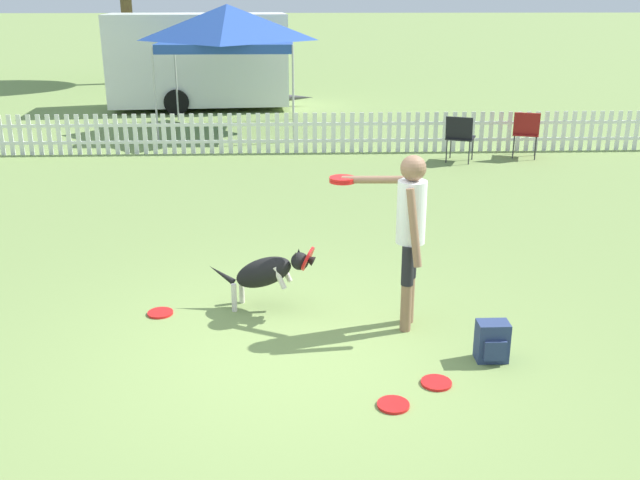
% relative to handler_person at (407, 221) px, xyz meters
% --- Properties ---
extents(ground_plane, '(240.00, 240.00, 0.00)m').
position_rel_handler_person_xyz_m(ground_plane, '(-1.10, -0.51, -1.10)').
color(ground_plane, olive).
extents(handler_person, '(0.93, 0.90, 1.74)m').
position_rel_handler_person_xyz_m(handler_person, '(0.00, 0.00, 0.00)').
color(handler_person, '#8C664C').
rests_on(handler_person, ground_plane).
extents(leaping_dog, '(1.16, 0.54, 0.75)m').
position_rel_handler_person_xyz_m(leaping_dog, '(-1.36, 0.41, -0.66)').
color(leaping_dog, black).
rests_on(leaping_dog, ground_plane).
extents(frisbee_near_handler, '(0.26, 0.26, 0.02)m').
position_rel_handler_person_xyz_m(frisbee_near_handler, '(-2.48, 0.36, -1.08)').
color(frisbee_near_handler, red).
rests_on(frisbee_near_handler, ground_plane).
extents(frisbee_near_dog, '(0.26, 0.26, 0.02)m').
position_rel_handler_person_xyz_m(frisbee_near_dog, '(-0.30, -1.48, -1.08)').
color(frisbee_near_dog, red).
rests_on(frisbee_near_dog, ground_plane).
extents(frisbee_midfield, '(0.26, 0.26, 0.02)m').
position_rel_handler_person_xyz_m(frisbee_midfield, '(0.11, -1.15, -1.08)').
color(frisbee_midfield, red).
rests_on(frisbee_midfield, ground_plane).
extents(backpack_on_grass, '(0.28, 0.23, 0.37)m').
position_rel_handler_person_xyz_m(backpack_on_grass, '(0.69, -0.75, -0.91)').
color(backpack_on_grass, navy).
rests_on(backpack_on_grass, ground_plane).
extents(picket_fence, '(21.31, 0.04, 0.83)m').
position_rel_handler_person_xyz_m(picket_fence, '(-1.10, 8.20, -0.68)').
color(picket_fence, white).
rests_on(picket_fence, ground_plane).
extents(folding_chair_blue_left, '(0.68, 0.69, 0.91)m').
position_rel_handler_person_xyz_m(folding_chair_blue_left, '(2.18, 7.19, -0.55)').
color(folding_chair_blue_left, '#333338').
rests_on(folding_chair_blue_left, ground_plane).
extents(folding_chair_center, '(0.64, 0.65, 0.94)m').
position_rel_handler_person_xyz_m(folding_chair_center, '(3.58, 7.51, -0.53)').
color(folding_chair_center, '#333338').
rests_on(folding_chair_center, ground_plane).
extents(canopy_tent_main, '(3.05, 3.05, 2.91)m').
position_rel_handler_person_xyz_m(canopy_tent_main, '(-2.55, 10.85, 1.31)').
color(canopy_tent_main, '#B2B2B2').
rests_on(canopy_tent_main, ground_plane).
extents(equipment_trailer, '(5.81, 2.64, 2.61)m').
position_rel_handler_person_xyz_m(equipment_trailer, '(-3.70, 14.43, 0.28)').
color(equipment_trailer, white).
rests_on(equipment_trailer, ground_plane).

